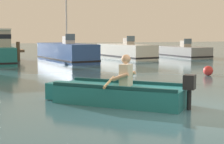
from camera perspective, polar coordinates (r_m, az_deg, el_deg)
ground_plane at (r=7.84m, az=13.08°, el=-6.37°), size 120.00×120.00×0.00m
rowboat_with_person at (r=8.59m, az=0.85°, el=-3.42°), size 3.06×3.06×1.19m
moored_boat_blue at (r=21.80m, az=-7.33°, el=3.04°), size 2.57×6.03×4.68m
moored_boat_white at (r=24.60m, az=2.19°, el=3.25°), size 2.56×5.43×1.54m
moored_boat_grey at (r=26.50m, az=11.17°, el=3.13°), size 2.09×4.65×1.34m
mooring_buoy at (r=14.91m, az=15.04°, el=0.20°), size 0.40×0.40×0.40m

